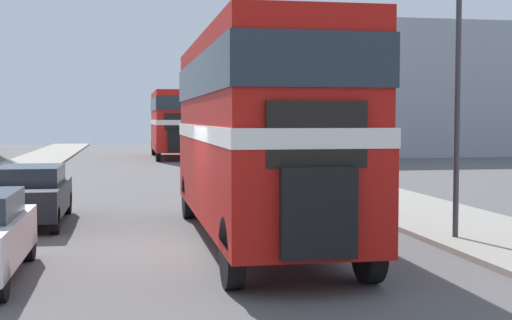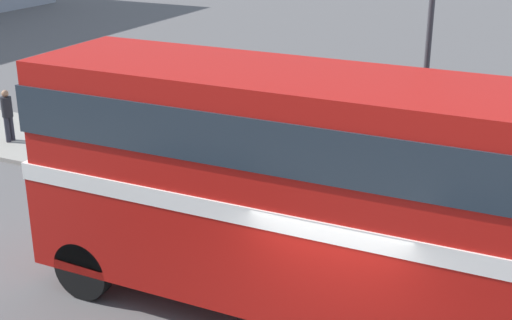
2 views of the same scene
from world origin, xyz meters
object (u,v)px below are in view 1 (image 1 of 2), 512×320
(car_parked_mid, at_px, (30,194))
(pedestrian_walking, at_px, (325,162))
(bus_distant, at_px, (171,119))
(street_lamp, at_px, (458,57))
(double_decker_bus, at_px, (256,122))

(car_parked_mid, xyz_separation_m, pedestrian_walking, (9.90, 7.68, 0.24))
(bus_distant, distance_m, pedestrian_walking, 22.64)
(bus_distant, bearing_deg, street_lamp, -83.41)
(car_parked_mid, bearing_deg, double_decker_bus, -35.67)
(bus_distant, xyz_separation_m, pedestrian_walking, (4.49, -22.12, -1.65))
(bus_distant, relative_size, pedestrian_walking, 6.42)
(bus_distant, distance_m, street_lamp, 34.52)
(double_decker_bus, height_order, bus_distant, bus_distant)
(double_decker_bus, distance_m, car_parked_mid, 6.60)
(pedestrian_walking, bearing_deg, car_parked_mid, -142.19)
(double_decker_bus, xyz_separation_m, street_lamp, (4.21, -0.77, 1.36))
(bus_distant, relative_size, street_lamp, 1.70)
(pedestrian_walking, relative_size, street_lamp, 0.26)
(double_decker_bus, xyz_separation_m, car_parked_mid, (-5.15, 3.70, -1.84))
(car_parked_mid, relative_size, street_lamp, 0.76)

